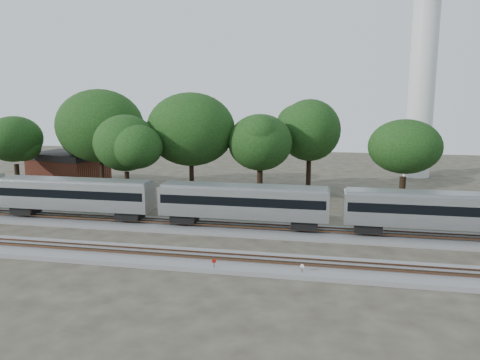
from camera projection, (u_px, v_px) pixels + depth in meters
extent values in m
plane|color=#383328|center=(225.00, 248.00, 44.19)|extent=(160.00, 160.00, 0.00)
cube|color=slate|center=(238.00, 229.00, 49.95)|extent=(160.00, 5.00, 0.40)
cube|color=brown|center=(236.00, 227.00, 49.18)|extent=(160.00, 0.08, 0.15)
cube|color=brown|center=(239.00, 223.00, 50.56)|extent=(160.00, 0.08, 0.15)
cube|color=slate|center=(215.00, 261.00, 40.29)|extent=(160.00, 5.00, 0.40)
cube|color=brown|center=(213.00, 259.00, 39.52)|extent=(160.00, 0.08, 0.15)
cube|color=brown|center=(217.00, 253.00, 40.90)|extent=(160.00, 0.08, 0.15)
cube|color=#BABDC2|center=(76.00, 194.00, 52.96)|extent=(17.92, 3.09, 3.09)
cube|color=black|center=(76.00, 192.00, 52.90)|extent=(17.30, 3.14, 0.93)
cube|color=gray|center=(75.00, 181.00, 52.68)|extent=(17.51, 2.47, 0.36)
cube|color=black|center=(26.00, 209.00, 54.54)|extent=(2.68, 2.27, 0.93)
cube|color=black|center=(130.00, 214.00, 52.09)|extent=(2.68, 2.27, 0.93)
cube|color=#BABDC2|center=(243.00, 202.00, 49.30)|extent=(17.92, 3.09, 3.09)
cube|color=black|center=(243.00, 199.00, 49.25)|extent=(17.30, 3.14, 0.93)
cube|color=gray|center=(243.00, 187.00, 49.02)|extent=(17.51, 2.47, 0.36)
cube|color=black|center=(185.00, 217.00, 50.89)|extent=(2.68, 2.27, 0.93)
cube|color=black|center=(305.00, 223.00, 48.43)|extent=(2.68, 2.27, 0.93)
cube|color=#BABDC2|center=(438.00, 210.00, 45.64)|extent=(17.92, 3.09, 3.09)
cube|color=black|center=(438.00, 207.00, 45.59)|extent=(17.30, 3.14, 0.93)
cube|color=gray|center=(439.00, 194.00, 45.36)|extent=(17.51, 2.47, 0.36)
cube|color=black|center=(368.00, 227.00, 47.23)|extent=(2.68, 2.27, 0.93)
cylinder|color=#512D19|center=(214.00, 266.00, 38.15)|extent=(0.07, 0.07, 1.01)
cylinder|color=#A4150B|center=(214.00, 261.00, 38.07)|extent=(0.36, 0.12, 0.36)
cylinder|color=#512D19|center=(302.00, 271.00, 37.20)|extent=(0.06, 0.06, 0.94)
cylinder|color=silver|center=(302.00, 266.00, 37.12)|extent=(0.32, 0.15, 0.33)
cube|color=#512D19|center=(306.00, 277.00, 36.87)|extent=(0.56, 0.43, 0.30)
cylinder|color=silver|center=(422.00, 88.00, 80.81)|extent=(4.42, 4.42, 30.95)
cone|color=silver|center=(416.00, 164.00, 83.17)|extent=(7.07, 7.07, 4.42)
cube|color=brown|center=(69.00, 172.00, 74.91)|extent=(12.37, 10.01, 4.34)
cube|color=black|center=(68.00, 156.00, 74.44)|extent=(12.61, 10.26, 0.98)
cylinder|color=black|center=(18.00, 179.00, 68.91)|extent=(0.70, 0.70, 4.33)
ellipsoid|color=black|center=(14.00, 139.00, 67.86)|extent=(8.16, 8.16, 6.94)
cylinder|color=black|center=(102.00, 175.00, 69.29)|extent=(0.70, 0.70, 5.32)
ellipsoid|color=black|center=(100.00, 126.00, 68.01)|extent=(10.03, 10.03, 8.53)
cylinder|color=black|center=(127.00, 188.00, 61.38)|extent=(0.70, 0.70, 4.42)
ellipsoid|color=black|center=(125.00, 143.00, 60.31)|extent=(8.34, 8.34, 7.09)
cylinder|color=black|center=(192.00, 181.00, 64.10)|extent=(0.70, 0.70, 5.26)
ellipsoid|color=black|center=(191.00, 129.00, 62.83)|extent=(9.92, 9.92, 8.43)
cylinder|color=black|center=(260.00, 186.00, 62.89)|extent=(0.70, 0.70, 4.39)
ellipsoid|color=black|center=(260.00, 142.00, 61.83)|extent=(8.28, 8.28, 7.03)
cylinder|color=black|center=(308.00, 177.00, 68.11)|extent=(0.70, 0.70, 5.04)
ellipsoid|color=black|center=(310.00, 130.00, 66.89)|extent=(9.51, 9.51, 8.09)
cylinder|color=black|center=(402.00, 194.00, 57.87)|extent=(0.70, 0.70, 4.38)
ellipsoid|color=black|center=(405.00, 147.00, 56.81)|extent=(8.26, 8.26, 7.02)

